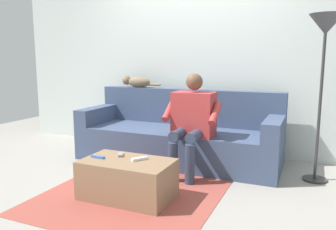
{
  "coord_description": "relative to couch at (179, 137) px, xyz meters",
  "views": [
    {
      "loc": [
        -1.46,
        3.57,
        1.22
      ],
      "look_at": [
        0.0,
        0.21,
        0.61
      ],
      "focal_mm": 35.9,
      "sensor_mm": 36.0,
      "label": 1
    }
  ],
  "objects": [
    {
      "name": "cat_on_backrest",
      "position": [
        0.74,
        -0.29,
        0.64
      ],
      "size": [
        0.56,
        0.14,
        0.16
      ],
      "color": "#756047",
      "rests_on": "couch"
    },
    {
      "name": "floor_lamp",
      "position": [
        -1.53,
        0.11,
        1.13
      ],
      "size": [
        0.32,
        0.32,
        1.65
      ],
      "color": "#2D2D2D",
      "rests_on": "ground"
    },
    {
      "name": "remote_gray",
      "position": [
        0.13,
        1.15,
        0.07
      ],
      "size": [
        0.1,
        0.12,
        0.02
      ],
      "primitive_type": "cube",
      "rotation": [
        0.0,
        0.0,
        2.13
      ],
      "color": "gray",
      "rests_on": "coffee_table"
    },
    {
      "name": "person_solo_seated",
      "position": [
        -0.3,
        0.4,
        0.32
      ],
      "size": [
        0.59,
        0.56,
        1.08
      ],
      "color": "#B23838",
      "rests_on": "ground"
    },
    {
      "name": "couch",
      "position": [
        0.0,
        0.0,
        0.0
      ],
      "size": [
        2.4,
        0.85,
        0.85
      ],
      "color": "#3D4C6B",
      "rests_on": "ground"
    },
    {
      "name": "remote_blue",
      "position": [
        0.28,
        1.29,
        0.07
      ],
      "size": [
        0.14,
        0.05,
        0.02
      ],
      "primitive_type": "cube",
      "rotation": [
        0.0,
        0.0,
        3.05
      ],
      "color": "#3860B7",
      "rests_on": "coffee_table"
    },
    {
      "name": "back_wall",
      "position": [
        0.0,
        -0.55,
        1.04
      ],
      "size": [
        5.48,
        0.06,
        2.65
      ],
      "primitive_type": "cube",
      "color": "silver",
      "rests_on": "ground"
    },
    {
      "name": "remote_white",
      "position": [
        -0.1,
        1.2,
        0.07
      ],
      "size": [
        0.12,
        0.14,
        0.02
      ],
      "primitive_type": "cube",
      "rotation": [
        0.0,
        0.0,
        4.1
      ],
      "color": "white",
      "rests_on": "coffee_table"
    },
    {
      "name": "ground_plane",
      "position": [
        0.0,
        0.74,
        -0.29
      ],
      "size": [
        8.0,
        8.0,
        0.0
      ],
      "primitive_type": "plane",
      "color": "gray"
    },
    {
      "name": "floor_rug",
      "position": [
        0.0,
        1.09,
        -0.29
      ],
      "size": [
        1.55,
        1.78,
        0.01
      ],
      "primitive_type": "cube",
      "color": "#9E473D",
      "rests_on": "ground"
    },
    {
      "name": "coffee_table",
      "position": [
        0.0,
        1.25,
        -0.12
      ],
      "size": [
        0.8,
        0.48,
        0.35
      ],
      "color": "#8C6B4C",
      "rests_on": "ground"
    }
  ]
}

